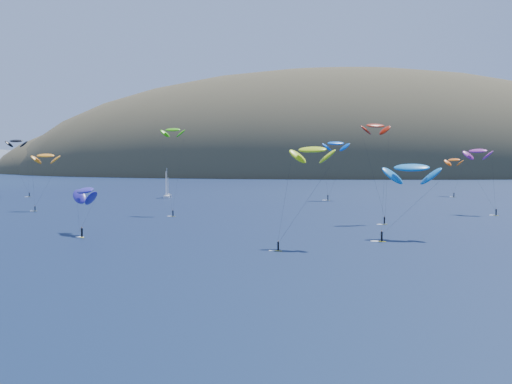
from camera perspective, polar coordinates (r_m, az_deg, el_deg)
The scene contains 13 objects.
ground at distance 76.46m, azimuth -2.40°, elevation -9.96°, with size 2800.00×2800.00×0.00m, color black.
island at distance 637.34m, azimuth 8.46°, elevation 0.49°, with size 730.00×300.00×210.00m.
sailboat at distance 284.71m, azimuth -7.16°, elevation -0.26°, with size 9.77×8.38×11.86m.
kitesurfer_1 at distance 228.38m, azimuth -16.48°, elevation 2.80°, with size 8.82×7.43×19.12m.
kitesurfer_2 at distance 133.95m, azimuth 4.53°, elevation 3.39°, with size 11.10×11.95×20.43m.
kitesurfer_3 at distance 206.42m, azimuth -6.67°, elevation 4.94°, with size 7.46×10.95×26.19m.
kitesurfer_4 at distance 270.59m, azimuth 6.40°, elevation 3.89°, with size 10.47×7.18×24.09m.
kitesurfer_5 at distance 149.91m, azimuth 12.34°, elevation 1.91°, with size 13.47×12.13×17.60m.
kitesurfer_6 at distance 215.84m, azimuth 17.34°, elevation 3.15°, with size 9.29×11.30×20.58m.
kitesurfer_9 at distance 183.16m, azimuth 9.54°, elevation 5.23°, with size 8.27×10.05×26.53m.
kitesurfer_10 at distance 159.06m, azimuth -13.51°, elevation 0.11°, with size 9.79×14.46×12.06m.
kitesurfer_11 at distance 305.34m, azimuth 15.56°, elevation 2.49°, with size 8.87×14.05×17.22m.
kitesurfer_12 at distance 306.09m, azimuth -18.62°, elevation 3.88°, with size 11.40×5.67×24.93m.
Camera 1 is at (10.78, -73.72, 17.19)m, focal length 50.00 mm.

